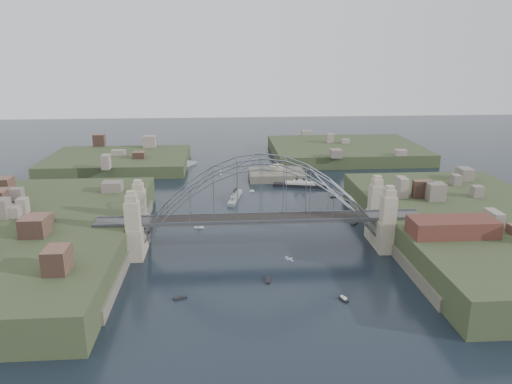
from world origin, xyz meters
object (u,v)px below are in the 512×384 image
object	(u,v)px
naval_cruiser_far	(185,165)
naval_cruiser_near	(235,197)
bridge	(261,203)
wharf_shed	(453,227)
ocean_liner	(300,185)
fort_island	(276,179)

from	to	relation	value
naval_cruiser_far	naval_cruiser_near	bearing A→B (deg)	-67.58
bridge	naval_cruiser_near	distance (m)	45.07
naval_cruiser_near	naval_cruiser_far	size ratio (longest dim) A/B	1.27
wharf_shed	ocean_liner	world-z (taller)	wharf_shed
naval_cruiser_near	naval_cruiser_far	world-z (taller)	naval_cruiser_near
wharf_shed	naval_cruiser_near	world-z (taller)	wharf_shed
wharf_shed	ocean_liner	distance (m)	75.61
fort_island	naval_cruiser_near	bearing A→B (deg)	-123.02
naval_cruiser_far	ocean_liner	xyz separation A→B (m)	(45.32, -35.76, 0.01)
bridge	ocean_liner	distance (m)	61.29
bridge	naval_cruiser_near	bearing A→B (deg)	97.11
ocean_liner	fort_island	bearing A→B (deg)	119.91
naval_cruiser_near	wharf_shed	bearing A→B (deg)	-49.20
naval_cruiser_near	ocean_liner	distance (m)	28.43
naval_cruiser_near	naval_cruiser_far	distance (m)	53.51
naval_cruiser_near	ocean_liner	world-z (taller)	naval_cruiser_near
fort_island	wharf_shed	size ratio (longest dim) A/B	1.10
bridge	naval_cruiser_near	world-z (taller)	bridge
ocean_liner	naval_cruiser_far	bearing A→B (deg)	141.72
wharf_shed	ocean_liner	bearing A→B (deg)	109.04
naval_cruiser_far	ocean_liner	bearing A→B (deg)	-38.28
naval_cruiser_far	ocean_liner	world-z (taller)	ocean_liner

